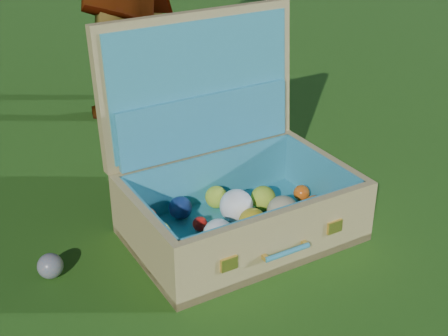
{
  "coord_description": "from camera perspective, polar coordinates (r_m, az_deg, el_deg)",
  "views": [
    {
      "loc": [
        -0.93,
        -1.45,
        1.08
      ],
      "look_at": [
        0.08,
        -0.07,
        0.2
      ],
      "focal_mm": 50.0,
      "sensor_mm": 36.0,
      "label": 1
    }
  ],
  "objects": [
    {
      "name": "stray_ball",
      "position": [
        1.83,
        -15.6,
        -8.62
      ],
      "size": [
        0.07,
        0.07,
        0.07
      ],
      "primitive_type": "sphere",
      "color": "teal",
      "rests_on": "ground"
    },
    {
      "name": "suitcase",
      "position": [
        1.92,
        0.25,
        -0.5
      ],
      "size": [
        0.72,
        0.59,
        0.64
      ],
      "rotation": [
        0.0,
        0.0,
        -0.1
      ],
      "color": "tan",
      "rests_on": "ground"
    },
    {
      "name": "ground",
      "position": [
        2.03,
        -2.95,
        -4.88
      ],
      "size": [
        60.0,
        60.0,
        0.0
      ],
      "primitive_type": "plane",
      "color": "#215114",
      "rests_on": "ground"
    }
  ]
}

